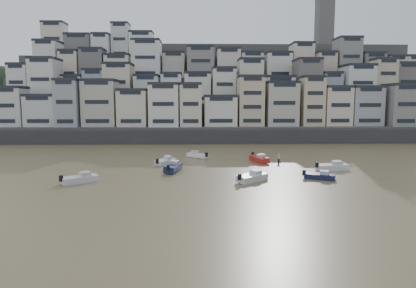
{
  "coord_description": "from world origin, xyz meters",
  "views": [
    {
      "loc": [
        5.4,
        -28.66,
        10.9
      ],
      "look_at": [
        6.93,
        30.0,
        4.0
      ],
      "focal_mm": 32.0,
      "sensor_mm": 36.0,
      "label": 1
    }
  ],
  "objects_px": {
    "boat_f": "(166,161)",
    "boat_e": "(259,158)",
    "boat_d": "(333,166)",
    "boat_j": "(80,178)",
    "boat_a": "(252,176)",
    "boat_c": "(173,166)",
    "boat_h": "(197,154)",
    "person_pink": "(279,158)",
    "boat_b": "(320,175)"
  },
  "relations": [
    {
      "from": "boat_a",
      "to": "boat_c",
      "type": "bearing_deg",
      "value": 103.81
    },
    {
      "from": "boat_b",
      "to": "boat_f",
      "type": "distance_m",
      "value": 25.84
    },
    {
      "from": "boat_h",
      "to": "boat_c",
      "type": "bearing_deg",
      "value": 116.0
    },
    {
      "from": "boat_e",
      "to": "boat_a",
      "type": "xyz_separation_m",
      "value": [
        -3.49,
        -15.84,
        -0.04
      ]
    },
    {
      "from": "boat_h",
      "to": "boat_j",
      "type": "height_order",
      "value": "boat_j"
    },
    {
      "from": "boat_e",
      "to": "boat_c",
      "type": "xyz_separation_m",
      "value": [
        -14.71,
        -8.25,
        0.01
      ]
    },
    {
      "from": "boat_b",
      "to": "boat_j",
      "type": "distance_m",
      "value": 32.67
    },
    {
      "from": "boat_b",
      "to": "boat_a",
      "type": "distance_m",
      "value": 9.6
    },
    {
      "from": "boat_a",
      "to": "person_pink",
      "type": "xyz_separation_m",
      "value": [
        6.72,
        14.41,
        0.13
      ]
    },
    {
      "from": "boat_a",
      "to": "boat_f",
      "type": "bearing_deg",
      "value": 90.99
    },
    {
      "from": "boat_h",
      "to": "boat_d",
      "type": "xyz_separation_m",
      "value": [
        21.25,
        -13.44,
        0.09
      ]
    },
    {
      "from": "boat_c",
      "to": "person_pink",
      "type": "xyz_separation_m",
      "value": [
        17.93,
        6.83,
        0.08
      ]
    },
    {
      "from": "boat_f",
      "to": "person_pink",
      "type": "height_order",
      "value": "person_pink"
    },
    {
      "from": "boat_f",
      "to": "person_pink",
      "type": "xyz_separation_m",
      "value": [
        19.64,
        0.61,
        0.21
      ]
    },
    {
      "from": "boat_c",
      "to": "boat_f",
      "type": "bearing_deg",
      "value": 26.51
    },
    {
      "from": "boat_d",
      "to": "boat_f",
      "type": "xyz_separation_m",
      "value": [
        -26.66,
        6.16,
        -0.1
      ]
    },
    {
      "from": "boat_f",
      "to": "boat_a",
      "type": "height_order",
      "value": "boat_a"
    },
    {
      "from": "boat_d",
      "to": "boat_e",
      "type": "relative_size",
      "value": 0.97
    },
    {
      "from": "boat_h",
      "to": "boat_j",
      "type": "distance_m",
      "value": 26.4
    },
    {
      "from": "boat_d",
      "to": "boat_c",
      "type": "distance_m",
      "value": 24.96
    },
    {
      "from": "boat_h",
      "to": "boat_c",
      "type": "height_order",
      "value": "boat_c"
    },
    {
      "from": "person_pink",
      "to": "boat_j",
      "type": "bearing_deg",
      "value": -153.85
    },
    {
      "from": "boat_h",
      "to": "person_pink",
      "type": "distance_m",
      "value": 15.71
    },
    {
      "from": "boat_b",
      "to": "boat_j",
      "type": "height_order",
      "value": "boat_j"
    },
    {
      "from": "boat_c",
      "to": "boat_j",
      "type": "relative_size",
      "value": 1.14
    },
    {
      "from": "boat_j",
      "to": "boat_d",
      "type": "bearing_deg",
      "value": -24.28
    },
    {
      "from": "boat_h",
      "to": "boat_j",
      "type": "bearing_deg",
      "value": 95.17
    },
    {
      "from": "boat_h",
      "to": "boat_a",
      "type": "bearing_deg",
      "value": 150.96
    },
    {
      "from": "boat_d",
      "to": "boat_e",
      "type": "height_order",
      "value": "boat_e"
    },
    {
      "from": "boat_e",
      "to": "boat_c",
      "type": "relative_size",
      "value": 0.98
    },
    {
      "from": "boat_e",
      "to": "boat_a",
      "type": "height_order",
      "value": "boat_e"
    },
    {
      "from": "boat_h",
      "to": "boat_c",
      "type": "distance_m",
      "value": 14.0
    },
    {
      "from": "boat_f",
      "to": "boat_c",
      "type": "distance_m",
      "value": 6.45
    },
    {
      "from": "boat_b",
      "to": "boat_e",
      "type": "xyz_separation_m",
      "value": [
        -6.05,
        14.81,
        0.17
      ]
    },
    {
      "from": "boat_d",
      "to": "boat_j",
      "type": "height_order",
      "value": "boat_d"
    },
    {
      "from": "boat_h",
      "to": "boat_f",
      "type": "height_order",
      "value": "boat_h"
    },
    {
      "from": "boat_b",
      "to": "person_pink",
      "type": "relative_size",
      "value": 2.59
    },
    {
      "from": "boat_h",
      "to": "boat_e",
      "type": "bearing_deg",
      "value": -164.13
    },
    {
      "from": "boat_d",
      "to": "boat_c",
      "type": "relative_size",
      "value": 0.95
    },
    {
      "from": "boat_e",
      "to": "boat_c",
      "type": "bearing_deg",
      "value": -76.3
    },
    {
      "from": "boat_h",
      "to": "boat_a",
      "type": "xyz_separation_m",
      "value": [
        7.5,
        -21.08,
        0.08
      ]
    },
    {
      "from": "boat_c",
      "to": "boat_j",
      "type": "height_order",
      "value": "boat_c"
    },
    {
      "from": "boat_b",
      "to": "person_pink",
      "type": "xyz_separation_m",
      "value": [
        -2.82,
        13.38,
        0.26
      ]
    },
    {
      "from": "boat_e",
      "to": "person_pink",
      "type": "relative_size",
      "value": 3.3
    },
    {
      "from": "boat_b",
      "to": "boat_c",
      "type": "height_order",
      "value": "boat_c"
    },
    {
      "from": "person_pink",
      "to": "boat_f",
      "type": "bearing_deg",
      "value": -178.23
    },
    {
      "from": "boat_f",
      "to": "boat_e",
      "type": "bearing_deg",
      "value": -50.7
    },
    {
      "from": "boat_d",
      "to": "boat_a",
      "type": "height_order",
      "value": "boat_d"
    },
    {
      "from": "boat_f",
      "to": "boat_c",
      "type": "xyz_separation_m",
      "value": [
        1.71,
        -6.22,
        0.13
      ]
    },
    {
      "from": "boat_d",
      "to": "boat_e",
      "type": "xyz_separation_m",
      "value": [
        -10.25,
        8.2,
        0.03
      ]
    }
  ]
}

